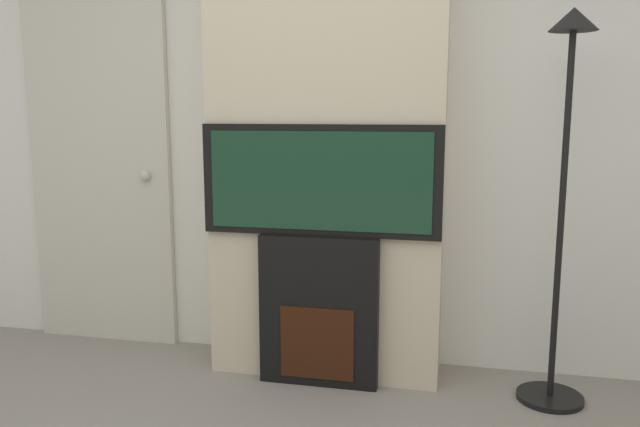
# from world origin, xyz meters

# --- Properties ---
(wall_back) EXTENTS (6.00, 0.06, 2.70)m
(wall_back) POSITION_xyz_m (0.00, 2.03, 1.35)
(wall_back) COLOR silver
(wall_back) RESTS_ON ground_plane
(chimney_breast) EXTENTS (1.18, 0.36, 2.70)m
(chimney_breast) POSITION_xyz_m (0.00, 1.82, 1.35)
(chimney_breast) COLOR beige
(chimney_breast) RESTS_ON ground_plane
(fireplace) EXTENTS (0.60, 0.15, 0.77)m
(fireplace) POSITION_xyz_m (0.00, 1.64, 0.38)
(fireplace) COLOR black
(fireplace) RESTS_ON ground_plane
(television) EXTENTS (1.19, 0.07, 0.54)m
(television) POSITION_xyz_m (0.00, 1.64, 1.04)
(television) COLOR black
(television) RESTS_ON fireplace
(floor_lamp) EXTENTS (0.31, 0.31, 1.82)m
(floor_lamp) POSITION_xyz_m (1.13, 1.68, 1.10)
(floor_lamp) COLOR black
(floor_lamp) RESTS_ON ground_plane
(entry_door) EXTENTS (0.88, 0.09, 2.10)m
(entry_door) POSITION_xyz_m (-1.40, 1.97, 1.05)
(entry_door) COLOR beige
(entry_door) RESTS_ON ground_plane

